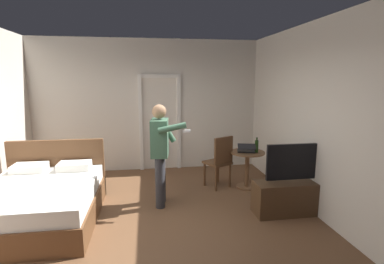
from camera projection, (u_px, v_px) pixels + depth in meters
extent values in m
plane|color=brown|center=(152.00, 223.00, 4.21)|extent=(5.75, 5.75, 0.00)
cube|color=silver|center=(148.00, 106.00, 6.56)|extent=(5.14, 0.12, 2.89)
cube|color=silver|center=(322.00, 119.00, 4.33)|extent=(0.12, 5.47, 2.89)
cube|color=white|center=(141.00, 125.00, 6.53)|extent=(0.08, 0.08, 2.05)
cube|color=white|center=(179.00, 124.00, 6.66)|extent=(0.08, 0.08, 2.05)
cube|color=white|center=(159.00, 76.00, 6.40)|extent=(0.93, 0.08, 0.08)
cube|color=brown|center=(41.00, 211.00, 4.19)|extent=(1.55, 1.93, 0.35)
cube|color=white|center=(39.00, 192.00, 4.14)|extent=(1.49, 1.87, 0.22)
cube|color=brown|center=(58.00, 169.00, 5.03)|extent=(1.55, 0.08, 1.02)
cube|color=white|center=(30.00, 168.00, 4.70)|extent=(0.50, 0.34, 0.12)
cube|color=white|center=(74.00, 166.00, 4.81)|extent=(0.50, 0.34, 0.12)
cube|color=#4C331E|center=(293.00, 197.00, 4.50)|extent=(1.22, 0.40, 0.50)
cube|color=black|center=(296.00, 162.00, 4.38)|extent=(0.93, 0.05, 0.54)
cube|color=#558EC9|center=(295.00, 161.00, 4.41)|extent=(0.87, 0.01, 0.48)
cylinder|color=brown|center=(247.00, 170.00, 5.54)|extent=(0.08, 0.08, 0.67)
cylinder|color=brown|center=(246.00, 187.00, 5.60)|extent=(0.38, 0.38, 0.03)
cylinder|color=brown|center=(248.00, 152.00, 5.48)|extent=(0.64, 0.64, 0.03)
cube|color=black|center=(246.00, 151.00, 5.47)|extent=(0.37, 0.29, 0.02)
cube|color=black|center=(247.00, 147.00, 5.33)|extent=(0.36, 0.27, 0.07)
cube|color=navy|center=(247.00, 146.00, 5.33)|extent=(0.32, 0.23, 0.05)
cylinder|color=#203D12|center=(257.00, 146.00, 5.40)|extent=(0.06, 0.06, 0.22)
cylinder|color=#203D12|center=(257.00, 139.00, 5.37)|extent=(0.03, 0.03, 0.06)
cylinder|color=brown|center=(218.00, 171.00, 5.85)|extent=(0.04, 0.04, 0.45)
cylinder|color=brown|center=(205.00, 174.00, 5.65)|extent=(0.04, 0.04, 0.45)
cylinder|color=brown|center=(230.00, 176.00, 5.57)|extent=(0.04, 0.04, 0.45)
cylinder|color=brown|center=(216.00, 179.00, 5.38)|extent=(0.04, 0.04, 0.45)
cube|color=brown|center=(217.00, 163.00, 5.57)|extent=(0.56, 0.56, 0.04)
cube|color=brown|center=(224.00, 151.00, 5.39)|extent=(0.39, 0.23, 0.50)
cylinder|color=#333338|center=(161.00, 178.00, 4.90)|extent=(0.15, 0.15, 0.82)
cylinder|color=#333338|center=(160.00, 183.00, 4.66)|extent=(0.15, 0.15, 0.82)
cube|color=#3F664C|center=(160.00, 138.00, 4.65)|extent=(0.31, 0.46, 0.58)
sphere|color=#936B4C|center=(159.00, 112.00, 4.58)|extent=(0.22, 0.22, 0.22)
cylinder|color=#3F664C|center=(166.00, 129.00, 4.87)|extent=(0.33, 0.13, 0.47)
cylinder|color=#3F664C|center=(172.00, 128.00, 4.39)|extent=(0.44, 0.14, 0.18)
cube|color=white|center=(186.00, 131.00, 4.38)|extent=(0.12, 0.05, 0.04)
cube|color=black|center=(82.00, 182.00, 5.36)|extent=(0.54, 0.30, 0.35)
cube|color=#1E2D38|center=(84.00, 183.00, 5.37)|extent=(0.56, 0.42, 0.33)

